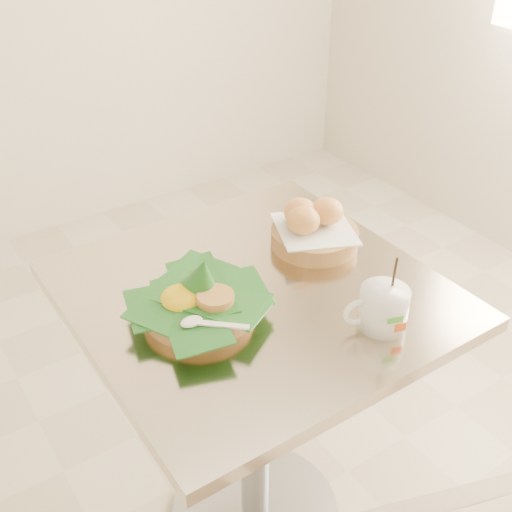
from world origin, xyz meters
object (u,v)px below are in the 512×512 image
cafe_table (255,369)px  bread_basket (313,228)px  rice_basket (198,299)px  coffee_mug (382,307)px

cafe_table → bread_basket: bearing=19.5°
rice_basket → coffee_mug: bearing=-39.5°
rice_basket → bread_basket: bearing=13.2°
coffee_mug → bread_basket: bearing=76.7°
cafe_table → coffee_mug: coffee_mug is taller
cafe_table → rice_basket: rice_basket is taller
coffee_mug → cafe_table: bearing=120.2°
cafe_table → bread_basket: size_ratio=3.50×
rice_basket → coffee_mug: (0.26, -0.22, 0.01)m
bread_basket → coffee_mug: coffee_mug is taller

